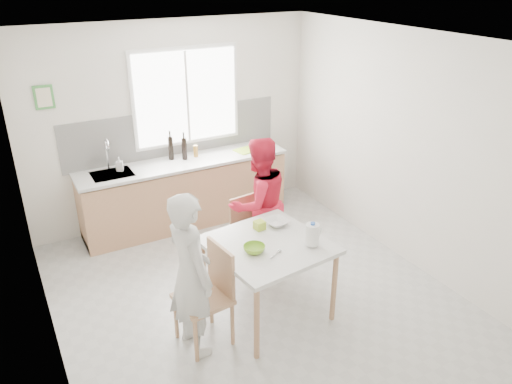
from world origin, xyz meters
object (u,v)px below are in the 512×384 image
dining_table (268,251)px  chair_left (209,291)px  wine_bottle_b (184,149)px  wine_bottle_a (171,148)px  person_red (259,204)px  milk_jug (313,234)px  person_white (190,275)px  bowl_green (254,249)px  chair_far (250,230)px  bowl_white (277,222)px

dining_table → chair_left: bearing=-173.2°
chair_left → dining_table: bearing=90.0°
dining_table → wine_bottle_b: 2.34m
wine_bottle_a → person_red: bearing=-72.0°
chair_left → person_red: bearing=125.5°
dining_table → milk_jug: bearing=-34.1°
dining_table → person_white: 0.86m
chair_left → milk_jug: (1.03, -0.16, 0.41)m
person_white → chair_left: bearing=-90.0°
bowl_green → milk_jug: bearing=-16.9°
dining_table → wine_bottle_b: wine_bottle_b is taller
chair_far → bowl_green: size_ratio=4.22×
wine_bottle_a → bowl_green: bearing=-91.7°
bowl_green → wine_bottle_a: bearing=88.3°
milk_jug → wine_bottle_b: (-0.31, 2.55, 0.12)m
person_white → wine_bottle_a: person_white is taller
bowl_white → milk_jug: milk_jug is taller
person_white → wine_bottle_b: 2.59m
dining_table → wine_bottle_b: bearing=89.0°
wine_bottle_b → bowl_green: bearing=-95.6°
dining_table → bowl_green: (-0.19, -0.07, 0.12)m
person_white → wine_bottle_b: size_ratio=5.34×
person_red → chair_far: bearing=2.6°
dining_table → chair_far: chair_far is taller
chair_far → person_red: (0.13, 0.02, 0.31)m
dining_table → chair_far: size_ratio=1.35×
dining_table → chair_left: 0.70m
chair_left → bowl_white: 1.05m
bowl_green → person_white: bearing=-177.5°
bowl_white → wine_bottle_a: 2.16m
chair_far → wine_bottle_b: (-0.21, 1.46, 0.58)m
chair_left → wine_bottle_b: size_ratio=3.29×
chair_left → chair_far: size_ratio=1.11×
wine_bottle_a → wine_bottle_b: (0.16, -0.08, -0.01)m
chair_far → bowl_green: 1.09m
dining_table → chair_left: chair_left is taller
chair_left → chair_far: bearing=128.6°
dining_table → person_white: person_white is taller
chair_left → chair_far: 1.31m
chair_left → person_red: (1.05, 0.96, 0.25)m
person_red → dining_table: bearing=59.7°
person_red → wine_bottle_a: size_ratio=4.96×
chair_left → person_red: person_red is taller
bowl_white → person_red: bearing=79.4°
bowl_green → bowl_white: bowl_green is taller
person_white → bowl_white: bearing=-77.8°
bowl_green → bowl_white: (0.46, 0.36, -0.00)m
milk_jug → wine_bottle_a: (-0.47, 2.64, 0.13)m
chair_far → bowl_green: bearing=-122.4°
person_red → bowl_white: bearing=72.5°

